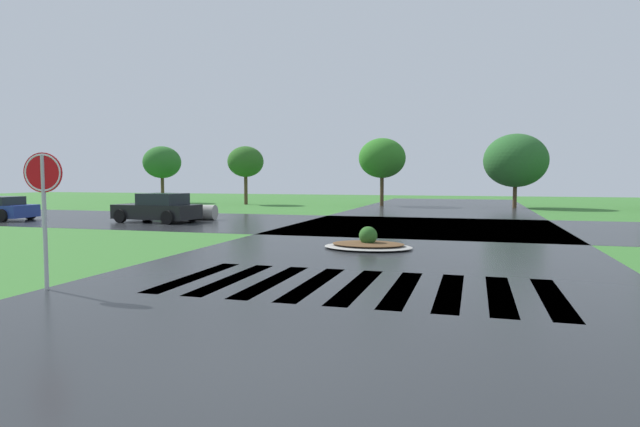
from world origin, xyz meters
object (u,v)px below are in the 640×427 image
at_px(stop_sign, 43,188).
at_px(median_island, 368,244).
at_px(car_dark_suv, 158,209).
at_px(drainage_pipe_stack, 192,212).

height_order(stop_sign, median_island, stop_sign).
bearing_deg(median_island, car_dark_suv, 150.27).
bearing_deg(stop_sign, drainage_pipe_stack, 98.09).
distance_m(median_island, car_dark_suv, 13.44).
bearing_deg(drainage_pipe_stack, median_island, -37.87).
distance_m(stop_sign, drainage_pipe_stack, 17.19).
distance_m(car_dark_suv, drainage_pipe_stack, 1.97).
xyz_separation_m(median_island, drainage_pipe_stack, (-10.85, 8.44, 0.25)).
bearing_deg(car_dark_suv, stop_sign, 120.76).
bearing_deg(stop_sign, car_dark_suv, 103.13).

